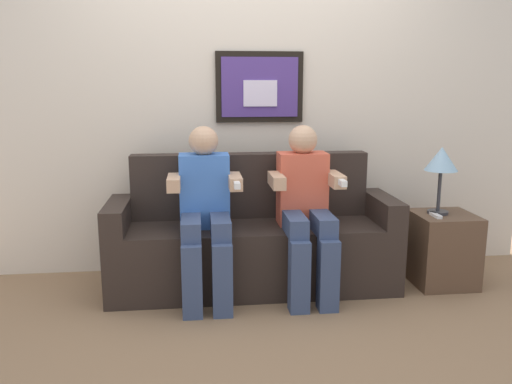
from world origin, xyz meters
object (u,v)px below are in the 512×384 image
Objects in this scene: couch at (253,242)px; table_lamp at (441,162)px; person_on_left at (205,207)px; side_table_right at (442,249)px; person_on_right at (306,205)px; spare_remote_on_table at (436,215)px.

couch is 4.18× the size of table_lamp.
person_on_left reaches higher than side_table_right.
person_on_right reaches higher than spare_remote_on_table.
person_on_right is 8.54× the size of spare_remote_on_table.
table_lamp is 3.54× the size of spare_remote_on_table.
couch is at bearing 152.74° from person_on_right.
side_table_right is (1.63, 0.06, -0.36)m from person_on_left.
spare_remote_on_table is (-0.10, -0.06, 0.26)m from side_table_right.
spare_remote_on_table is at bearing 0.04° from person_on_left.
person_on_left is 1.00× the size of person_on_right.
table_lamp is 0.36m from spare_remote_on_table.
couch reaches higher than spare_remote_on_table.
spare_remote_on_table is (1.21, -0.17, 0.20)m from couch.
side_table_right is 0.61m from table_lamp.
spare_remote_on_table is at bearing 0.07° from person_on_right.
person_on_left reaches higher than couch.
couch reaches higher than side_table_right.
couch is at bearing 172.22° from spare_remote_on_table.
person_on_left and person_on_right have the same top height.
couch is 1.73× the size of person_on_left.
person_on_right reaches higher than couch.
person_on_left reaches higher than table_lamp.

